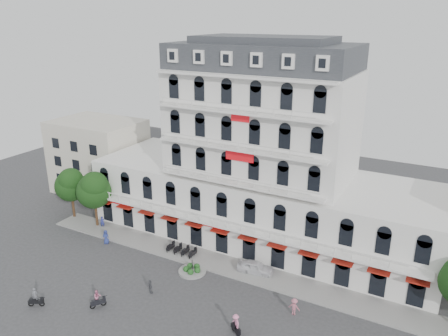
% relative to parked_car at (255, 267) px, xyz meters
% --- Properties ---
extents(ground, '(120.00, 120.00, 0.00)m').
position_rel_parked_car_xyz_m(ground, '(-3.43, -9.37, -0.73)').
color(ground, '#38383A').
rests_on(ground, ground).
extents(sidewalk, '(53.00, 4.00, 0.16)m').
position_rel_parked_car_xyz_m(sidewalk, '(-3.43, -0.37, -0.65)').
color(sidewalk, gray).
rests_on(sidewalk, ground).
extents(main_building, '(45.00, 15.00, 25.80)m').
position_rel_parked_car_xyz_m(main_building, '(-3.43, 8.63, 9.24)').
color(main_building, silver).
rests_on(main_building, ground).
extents(flank_building_west, '(14.00, 10.00, 12.00)m').
position_rel_parked_car_xyz_m(flank_building_west, '(-33.43, 10.63, 5.27)').
color(flank_building_west, beige).
rests_on(flank_building_west, ground).
extents(traffic_island, '(3.20, 3.20, 1.60)m').
position_rel_parked_car_xyz_m(traffic_island, '(-6.44, -3.37, -0.47)').
color(traffic_island, gray).
rests_on(traffic_island, ground).
extents(parked_scooter_row, '(4.40, 1.80, 1.10)m').
position_rel_parked_car_xyz_m(parked_scooter_row, '(-9.78, -0.57, -0.73)').
color(parked_scooter_row, black).
rests_on(parked_scooter_row, ground).
extents(tree_west_outer, '(4.50, 4.48, 7.76)m').
position_rel_parked_car_xyz_m(tree_west_outer, '(-29.38, 0.61, 4.62)').
color(tree_west_outer, '#382314').
rests_on(tree_west_outer, ground).
extents(tree_west_inner, '(4.76, 4.76, 8.25)m').
position_rel_parked_car_xyz_m(tree_west_inner, '(-24.38, 0.11, 4.96)').
color(tree_west_inner, '#382314').
rests_on(tree_west_inner, ground).
extents(parked_car, '(4.47, 2.36, 1.45)m').
position_rel_parked_car_xyz_m(parked_car, '(0.00, 0.00, 0.00)').
color(parked_car, silver).
rests_on(parked_car, ground).
extents(rider_west, '(1.54, 1.04, 2.13)m').
position_rel_parked_car_xyz_m(rider_west, '(-17.03, -16.24, 0.23)').
color(rider_west, black).
rests_on(rider_west, ground).
extents(rider_southwest, '(1.11, 1.49, 1.98)m').
position_rel_parked_car_xyz_m(rider_southwest, '(-11.39, -13.33, 0.26)').
color(rider_southwest, black).
rests_on(rider_southwest, ground).
extents(rider_center, '(1.41, 1.20, 2.16)m').
position_rel_parked_car_xyz_m(rider_center, '(2.69, -10.22, 0.41)').
color(rider_center, black).
rests_on(rider_center, ground).
extents(pedestrian_left, '(1.06, 0.84, 1.89)m').
position_rel_parked_car_xyz_m(pedestrian_left, '(-19.86, -3.02, 0.22)').
color(pedestrian_left, navy).
rests_on(pedestrian_left, ground).
extents(pedestrian_mid, '(1.04, 0.85, 1.65)m').
position_rel_parked_car_xyz_m(pedestrian_mid, '(-8.18, -8.87, 0.10)').
color(pedestrian_mid, '#52535A').
rests_on(pedestrian_mid, ground).
extents(pedestrian_right, '(1.19, 0.72, 1.79)m').
position_rel_parked_car_xyz_m(pedestrian_right, '(6.48, -4.93, 0.17)').
color(pedestrian_right, '#C16679').
rests_on(pedestrian_right, ground).
extents(pedestrian_far, '(0.72, 0.69, 1.67)m').
position_rel_parked_car_xyz_m(pedestrian_far, '(-23.43, 0.13, 0.11)').
color(pedestrian_far, navy).
rests_on(pedestrian_far, ground).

